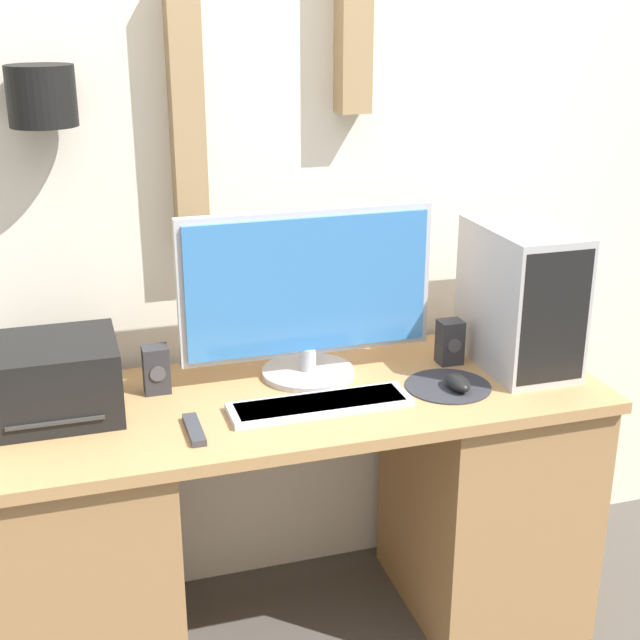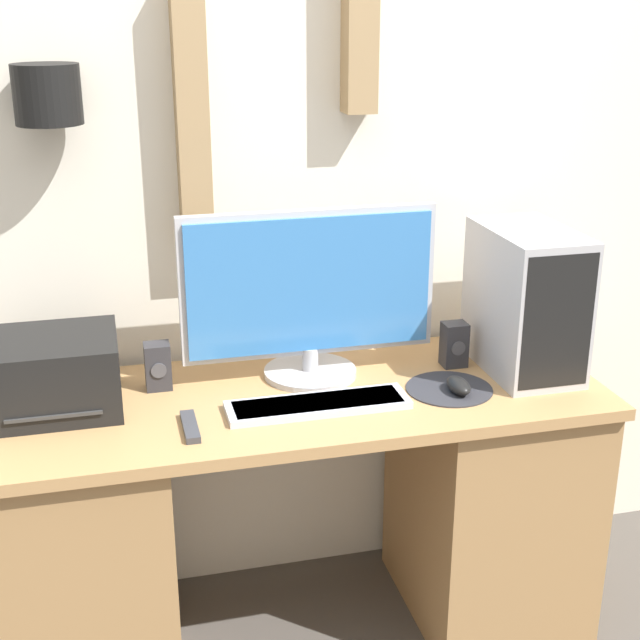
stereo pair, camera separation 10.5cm
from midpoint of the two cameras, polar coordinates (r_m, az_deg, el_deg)
The scene contains 11 objects.
wall_back at distance 2.38m, azimuth -2.36°, elevation 12.92°, with size 6.40×0.21×2.79m.
desk at distance 2.40m, azimuth -0.29°, elevation -12.37°, with size 1.56×0.58×0.73m.
monitor at distance 2.26m, azimuth 0.65°, elevation 1.79°, with size 0.66×0.24×0.44m.
keyboard at distance 2.16m, azimuth 1.26°, elevation -5.44°, with size 0.44×0.12×0.02m.
mousepad at distance 2.29m, azimuth 9.57°, elevation -4.38°, with size 0.22×0.22×0.00m.
mouse at distance 2.26m, azimuth 10.17°, elevation -4.16°, with size 0.05×0.10×0.04m.
computer_tower at distance 2.39m, azimuth 14.28°, elevation 1.19°, with size 0.21×0.35×0.38m.
printer at distance 2.20m, azimuth -15.40°, elevation -3.37°, with size 0.31×0.27×0.18m.
speaker_left at distance 2.27m, azimuth -9.04°, elevation -2.95°, with size 0.06×0.06×0.12m.
speaker_right at distance 2.42m, azimuth 9.82°, elevation -1.56°, with size 0.06×0.06×0.12m.
remote_control at distance 2.07m, azimuth -6.87°, elevation -6.81°, with size 0.03×0.15×0.02m.
Camera 2 is at (-0.43, -1.70, 1.66)m, focal length 50.00 mm.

